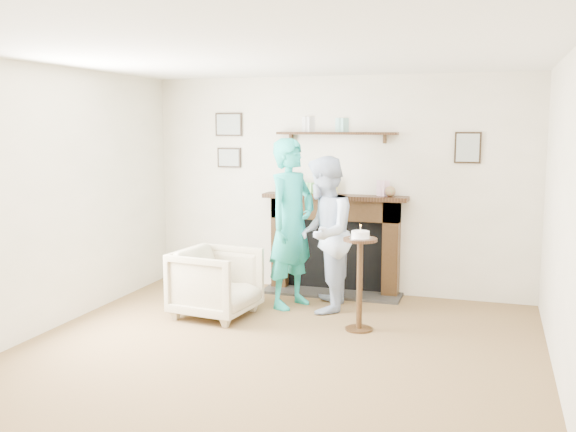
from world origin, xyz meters
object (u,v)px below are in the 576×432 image
object	(u,v)px
armchair	(217,316)
pedestal_table	(360,266)
man	(322,310)
woman	(291,306)

from	to	relation	value
armchair	pedestal_table	world-z (taller)	pedestal_table
armchair	man	xyz separation A→B (m)	(0.98, 0.53, 0.00)
armchair	man	distance (m)	1.12
woman	pedestal_table	world-z (taller)	pedestal_table
pedestal_table	armchair	bearing A→B (deg)	179.73
armchair	woman	distance (m)	0.86
armchair	pedestal_table	distance (m)	1.61
armchair	woman	world-z (taller)	woman
armchair	man	size ratio (longest dim) A/B	0.47
pedestal_table	man	bearing A→B (deg)	132.89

